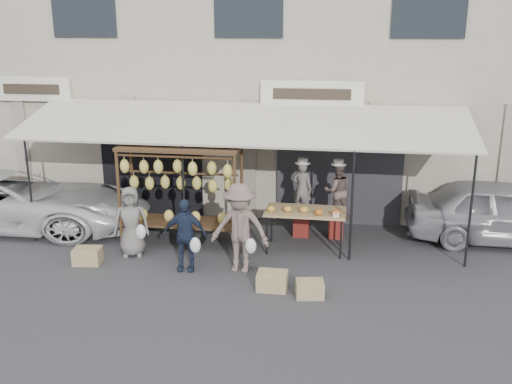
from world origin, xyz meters
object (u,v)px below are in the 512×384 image
crate_near_b (310,289)px  vendor_right (337,191)px  vendor_left (302,189)px  sedan (503,212)px  customer_left (131,222)px  customer_mid (185,235)px  van (0,187)px  banana_rack (180,178)px  customer_right (240,228)px  produce_table (305,212)px  crate_near_a (272,281)px  crate_far (88,256)px

crate_near_b → vendor_right: bearing=82.9°
vendor_left → crate_near_b: bearing=114.9°
sedan → crate_near_b: bearing=130.4°
customer_left → customer_mid: size_ratio=1.02×
customer_left → customer_mid: (1.31, -0.55, -0.02)m
customer_mid → van: size_ratio=0.30×
customer_mid → crate_near_b: (2.52, -0.81, -0.58)m
banana_rack → customer_right: banana_rack is taller
vendor_left → customer_right: 2.40m
banana_rack → customer_mid: bearing=-71.1°
banana_rack → produce_table: bearing=3.5°
crate_near_a → produce_table: bearing=77.5°
vendor_left → crate_near_a: (-0.30, -2.89, -0.96)m
sedan → van: bearing=94.5°
customer_left → sedan: (7.87, 2.01, -0.04)m
crate_near_a → van: 7.30m
banana_rack → produce_table: 2.76m
crate_near_b → crate_far: 4.64m
customer_right → van: van is taller
vendor_right → customer_left: 4.57m
banana_rack → customer_right: size_ratio=1.46×
banana_rack → van: bearing=172.8°
vendor_right → crate_near_a: bearing=55.1°
customer_left → crate_near_b: 4.10m
customer_left → van: (-3.72, 1.23, 0.25)m
banana_rack → crate_near_b: bearing=-34.4°
banana_rack → customer_mid: 1.52m
customer_mid → crate_far: bearing=176.0°
banana_rack → crate_near_b: size_ratio=5.29×
produce_table → customer_mid: (-2.25, -1.36, -0.14)m
customer_right → vendor_right: bearing=54.3°
customer_right → crate_near_b: 1.86m
crate_near_a → sedan: sedan is taller
crate_near_a → sedan: 5.74m
vendor_left → van: bearing=21.4°
vendor_right → crate_near_a: size_ratio=2.34×
customer_right → crate_far: size_ratio=3.31×
vendor_left → sedan: vendor_left is taller
sedan → produce_table: bearing=106.2°
customer_right → crate_near_b: bearing=-28.5°
vendor_right → crate_far: 5.56m
customer_right → crate_far: (-3.14, -0.14, -0.73)m
produce_table → vendor_left: size_ratio=1.35×
produce_table → sedan: (4.31, 1.20, -0.16)m
crate_far → van: 3.57m
banana_rack → customer_mid: size_ratio=1.78×
sedan → crate_far: bearing=107.3°
banana_rack → sedan: (6.97, 1.36, -0.86)m
produce_table → customer_mid: customer_mid is taller
vendor_left → customer_mid: size_ratio=0.86×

